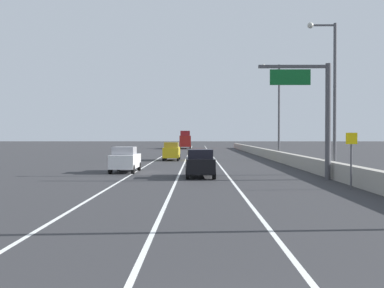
% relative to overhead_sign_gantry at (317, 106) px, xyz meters
% --- Properties ---
extents(ground_plane, '(320.00, 320.00, 0.00)m').
position_rel_overhead_sign_gantry_xyz_m(ground_plane, '(-7.02, 39.96, -4.73)').
color(ground_plane, '#2D2D30').
extents(lane_stripe_left, '(0.16, 130.00, 0.00)m').
position_rel_overhead_sign_gantry_xyz_m(lane_stripe_left, '(-12.52, 30.96, -4.73)').
color(lane_stripe_left, silver).
rests_on(lane_stripe_left, ground_plane).
extents(lane_stripe_center, '(0.16, 130.00, 0.00)m').
position_rel_overhead_sign_gantry_xyz_m(lane_stripe_center, '(-9.02, 30.96, -4.73)').
color(lane_stripe_center, silver).
rests_on(lane_stripe_center, ground_plane).
extents(lane_stripe_right, '(0.16, 130.00, 0.00)m').
position_rel_overhead_sign_gantry_xyz_m(lane_stripe_right, '(-5.52, 30.96, -4.73)').
color(lane_stripe_right, silver).
rests_on(lane_stripe_right, ground_plane).
extents(jersey_barrier_right, '(0.60, 120.00, 1.10)m').
position_rel_overhead_sign_gantry_xyz_m(jersey_barrier_right, '(1.34, 15.96, -4.18)').
color(jersey_barrier_right, '#9E998E').
rests_on(jersey_barrier_right, ground_plane).
extents(overhead_sign_gantry, '(4.68, 0.36, 7.50)m').
position_rel_overhead_sign_gantry_xyz_m(overhead_sign_gantry, '(0.00, 0.00, 0.00)').
color(overhead_sign_gantry, '#47474C').
rests_on(overhead_sign_gantry, ground_plane).
extents(speed_advisory_sign, '(0.60, 0.11, 3.00)m').
position_rel_overhead_sign_gantry_xyz_m(speed_advisory_sign, '(0.44, -5.20, -2.96)').
color(speed_advisory_sign, '#4C4C51').
rests_on(speed_advisory_sign, ground_plane).
extents(lamp_post_right_second, '(2.14, 0.44, 11.09)m').
position_rel_overhead_sign_gantry_xyz_m(lamp_post_right_second, '(2.09, 3.77, 1.58)').
color(lamp_post_right_second, '#4C4C51').
rests_on(lamp_post_right_second, ground_plane).
extents(lamp_post_right_third, '(2.14, 0.44, 11.09)m').
position_rel_overhead_sign_gantry_xyz_m(lamp_post_right_third, '(1.51, 22.56, 1.58)').
color(lamp_post_right_third, '#4C4C51').
rests_on(lamp_post_right_third, ground_plane).
extents(car_black_0, '(2.06, 4.23, 1.92)m').
position_rel_overhead_sign_gantry_xyz_m(car_black_0, '(-7.51, 1.61, -3.77)').
color(car_black_0, black).
rests_on(car_black_0, ground_plane).
extents(car_yellow_1, '(1.88, 4.19, 2.10)m').
position_rel_overhead_sign_gantry_xyz_m(car_yellow_1, '(-10.63, 22.54, -3.68)').
color(car_yellow_1, gold).
rests_on(car_yellow_1, ground_plane).
extents(car_white_2, '(1.97, 4.17, 1.99)m').
position_rel_overhead_sign_gantry_xyz_m(car_white_2, '(-13.30, 5.77, -3.74)').
color(car_white_2, white).
rests_on(car_white_2, ground_plane).
extents(box_truck, '(2.70, 9.17, 3.96)m').
position_rel_overhead_sign_gantry_xyz_m(box_truck, '(-10.28, 69.57, -2.92)').
color(box_truck, '#A51E19').
rests_on(box_truck, ground_plane).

